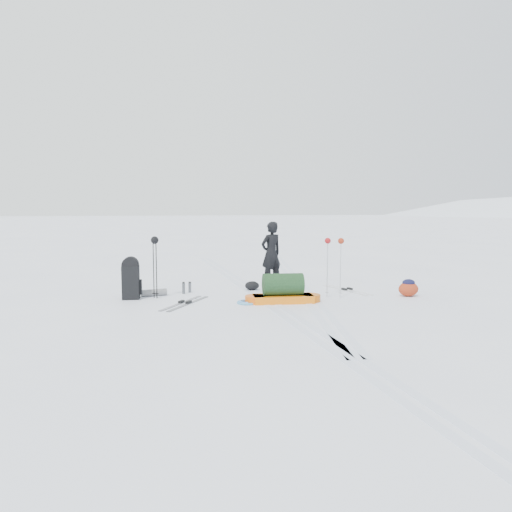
% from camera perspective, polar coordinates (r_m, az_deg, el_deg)
% --- Properties ---
extents(ground, '(200.00, 200.00, 0.00)m').
position_cam_1_polar(ground, '(11.66, 0.63, -4.74)').
color(ground, white).
rests_on(ground, ground).
extents(ski_tracks, '(3.38, 17.97, 0.01)m').
position_cam_1_polar(ski_tracks, '(12.63, 2.61, -3.92)').
color(ski_tracks, silver).
rests_on(ski_tracks, ground).
extents(skier, '(0.74, 0.63, 1.71)m').
position_cam_1_polar(skier, '(13.32, 1.74, 0.28)').
color(skier, black).
rests_on(skier, ground).
extents(pulk_sled, '(1.71, 0.61, 0.65)m').
position_cam_1_polar(pulk_sled, '(11.03, 3.10, -4.05)').
color(pulk_sled, orange).
rests_on(pulk_sled, ground).
extents(expedition_rucksack, '(1.01, 0.60, 0.97)m').
position_cam_1_polar(expedition_rucksack, '(11.75, -13.79, -2.61)').
color(expedition_rucksack, black).
rests_on(expedition_rucksack, ground).
extents(ski_poles_black, '(0.18, 0.18, 1.43)m').
position_cam_1_polar(ski_poles_black, '(11.64, -11.50, 0.94)').
color(ski_poles_black, black).
rests_on(ski_poles_black, ground).
extents(ski_poles_silver, '(0.42, 0.26, 1.39)m').
position_cam_1_polar(ski_poles_silver, '(11.68, 8.93, 0.96)').
color(ski_poles_silver, '#AEB1B5').
rests_on(ski_poles_silver, ground).
extents(touring_skis_grey, '(1.14, 1.68, 0.07)m').
position_cam_1_polar(touring_skis_grey, '(11.02, -8.12, -5.34)').
color(touring_skis_grey, gray).
rests_on(touring_skis_grey, ground).
extents(touring_skis_white, '(0.74, 1.71, 0.06)m').
position_cam_1_polar(touring_skis_white, '(12.81, 10.36, -3.83)').
color(touring_skis_white, silver).
rests_on(touring_skis_white, ground).
extents(rope_coil, '(0.61, 0.61, 0.06)m').
position_cam_1_polar(rope_coil, '(10.95, -1.01, -5.29)').
color(rope_coil, '#52A0C8').
rests_on(rope_coil, ground).
extents(small_daypack, '(0.59, 0.58, 0.41)m').
position_cam_1_polar(small_daypack, '(12.29, 17.03, -3.51)').
color(small_daypack, maroon).
rests_on(small_daypack, ground).
extents(thermos_pair, '(0.23, 0.22, 0.29)m').
position_cam_1_polar(thermos_pair, '(12.31, -7.94, -3.60)').
color(thermos_pair, '#505457').
rests_on(thermos_pair, ground).
extents(stuff_sack, '(0.39, 0.31, 0.23)m').
position_cam_1_polar(stuff_sack, '(12.63, -0.45, -3.41)').
color(stuff_sack, black).
rests_on(stuff_sack, ground).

